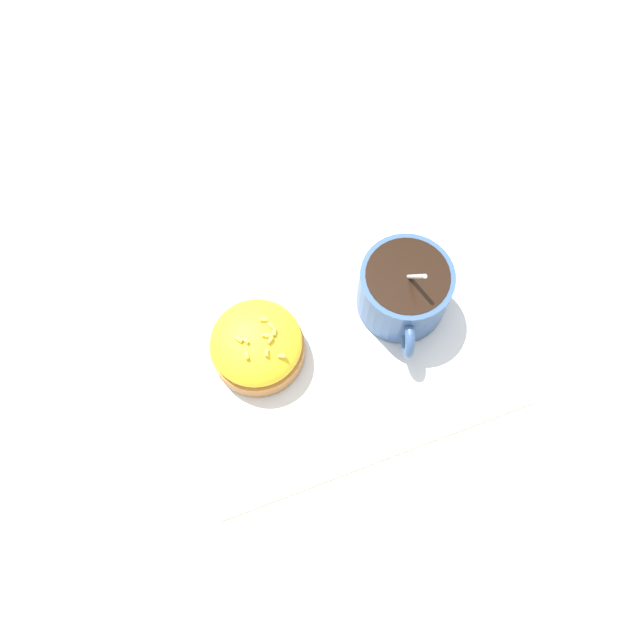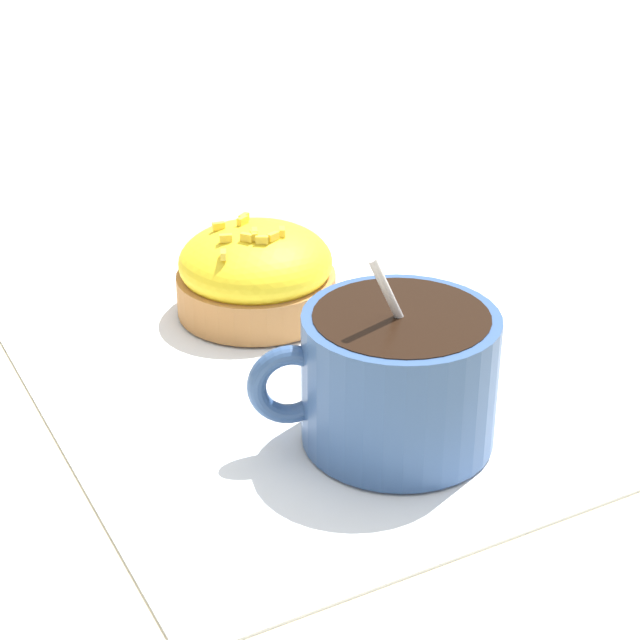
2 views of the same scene
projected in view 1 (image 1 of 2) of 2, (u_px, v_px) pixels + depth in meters
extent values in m
plane|color=#C6B793|center=(330.00, 325.00, 0.64)|extent=(3.00, 3.00, 0.00)
cube|color=white|center=(330.00, 325.00, 0.63)|extent=(0.35, 0.32, 0.00)
cylinder|color=#335184|center=(404.00, 290.00, 0.61)|extent=(0.09, 0.09, 0.06)
cylinder|color=black|center=(407.00, 278.00, 0.59)|extent=(0.08, 0.08, 0.01)
torus|color=#335184|center=(408.00, 338.00, 0.59)|extent=(0.02, 0.04, 0.04)
ellipsoid|color=silver|center=(416.00, 319.00, 0.63)|extent=(0.02, 0.03, 0.01)
cylinder|color=silver|center=(404.00, 277.00, 0.59)|extent=(0.02, 0.05, 0.09)
cylinder|color=#B2753D|center=(258.00, 349.00, 0.61)|extent=(0.09, 0.09, 0.02)
ellipsoid|color=yellow|center=(256.00, 342.00, 0.59)|extent=(0.09, 0.09, 0.04)
cube|color=yellow|center=(266.00, 335.00, 0.57)|extent=(0.01, 0.00, 0.00)
cube|color=yellow|center=(247.00, 355.00, 0.57)|extent=(0.00, 0.01, 0.00)
cube|color=yellow|center=(269.00, 336.00, 0.57)|extent=(0.01, 0.00, 0.00)
cube|color=yellow|center=(246.00, 341.00, 0.57)|extent=(0.01, 0.01, 0.00)
cube|color=yellow|center=(274.00, 332.00, 0.57)|extent=(0.01, 0.01, 0.00)
cube|color=yellow|center=(282.00, 356.00, 0.57)|extent=(0.01, 0.01, 0.00)
cube|color=yellow|center=(263.00, 318.00, 0.58)|extent=(0.01, 0.01, 0.00)
cube|color=yellow|center=(270.00, 340.00, 0.57)|extent=(0.01, 0.01, 0.00)
cube|color=yellow|center=(239.00, 339.00, 0.57)|extent=(0.01, 0.01, 0.00)
cube|color=yellow|center=(271.00, 326.00, 0.58)|extent=(0.01, 0.01, 0.00)
cube|color=yellow|center=(267.00, 352.00, 0.57)|extent=(0.00, 0.01, 0.00)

